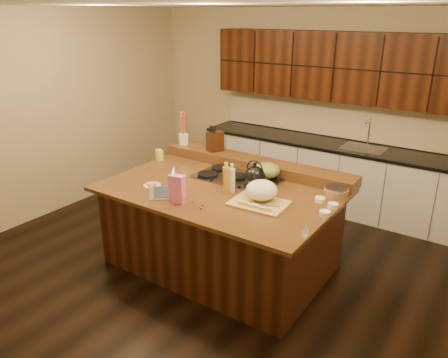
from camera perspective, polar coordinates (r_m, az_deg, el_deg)
The scene contains 30 objects.
room at distance 4.41m, azimuth -0.37°, elevation 4.06°, with size 5.52×5.02×2.72m.
island at distance 4.74m, azimuth -0.34°, elevation -6.23°, with size 2.40×1.60×0.92m.
back_ledge at distance 5.09m, azimuth 4.13°, elevation 1.96°, with size 2.40×0.30×0.12m, color black.
cooktop at distance 4.78m, azimuth 1.69°, elevation 0.17°, with size 0.92×0.52×0.05m.
back_counter at distance 6.29m, azimuth 13.60°, elevation 5.19°, with size 3.70×0.66×2.40m.
kettle at distance 4.49m, azimuth 4.03°, elevation 0.44°, with size 0.22×0.22×0.20m, color black.
green_bowl at distance 4.71m, azimuth 5.63°, elevation 1.14°, with size 0.29×0.29×0.16m, color olive.
laptop at distance 4.42m, azimuth -7.54°, elevation -1.13°, with size 0.44×0.44×0.24m.
oil_bottle at distance 4.39m, azimuth 0.29°, elevation -0.11°, with size 0.07×0.07×0.27m, color #C08B22.
vinegar_bottle at distance 4.40m, azimuth 1.05°, elevation -0.18°, with size 0.06×0.06×0.25m, color silver.
wooden_tray at distance 4.18m, azimuth 4.84°, elevation -1.85°, with size 0.55×0.44×0.22m.
ramekin_a at distance 4.04m, azimuth 13.04°, elevation -4.38°, with size 0.10×0.10×0.04m, color white.
ramekin_b at distance 4.21m, azimuth 14.05°, elevation -3.40°, with size 0.10×0.10×0.04m, color white.
ramekin_c at distance 4.31m, azimuth 12.43°, elevation -2.65°, with size 0.10×0.10×0.04m, color white.
strainer_bowl at distance 4.44m, azimuth 14.43°, elevation -1.78°, with size 0.24×0.24×0.09m, color #996B3F.
kitchen_timer at distance 3.71m, azimuth 10.64°, elevation -6.30°, with size 0.08×0.08×0.07m, color silver.
pink_bag at distance 4.17m, azimuth -6.13°, elevation -1.32°, with size 0.15×0.08×0.28m, color pink.
candy_plate at distance 4.66m, azimuth -9.37°, elevation -0.82°, with size 0.18×0.18×0.01m, color white.
package_box at distance 5.45m, azimuth -8.46°, elevation 3.13°, with size 0.09×0.06×0.13m, color #E8D951.
utensil_crock at distance 5.63m, azimuth -5.30°, elevation 5.21°, with size 0.12×0.12×0.14m, color white.
knife_block at distance 5.33m, azimuth -1.17°, elevation 4.92°, with size 0.12×0.19×0.24m, color black.
gumdrop_0 at distance 4.30m, azimuth -4.87°, elevation -2.45°, with size 0.02×0.02×0.02m, color red.
gumdrop_1 at distance 4.32m, azimuth -5.39°, elevation -2.35°, with size 0.02×0.02×0.02m, color #198C26.
gumdrop_2 at distance 4.07m, azimuth -3.03°, elevation -3.83°, with size 0.02×0.02×0.02m, color red.
gumdrop_3 at distance 4.11m, azimuth -3.37°, elevation -3.59°, with size 0.02×0.02×0.02m, color #198C26.
gumdrop_4 at distance 4.33m, azimuth -5.20°, elevation -2.27°, with size 0.02×0.02×0.02m, color red.
gumdrop_5 at distance 4.21m, azimuth -4.13°, elevation -2.95°, with size 0.02×0.02×0.02m, color #198C26.
gumdrop_6 at distance 4.14m, azimuth -2.74°, elevation -3.39°, with size 0.02×0.02×0.02m, color red.
gumdrop_7 at distance 4.26m, azimuth -7.14°, elevation -2.77°, with size 0.02×0.02×0.02m, color #198C26.
gumdrop_8 at distance 4.16m, azimuth -6.42°, elevation -3.33°, with size 0.02×0.02×0.02m, color red.
Camera 1 is at (2.40, -3.47, 2.64)m, focal length 35.00 mm.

